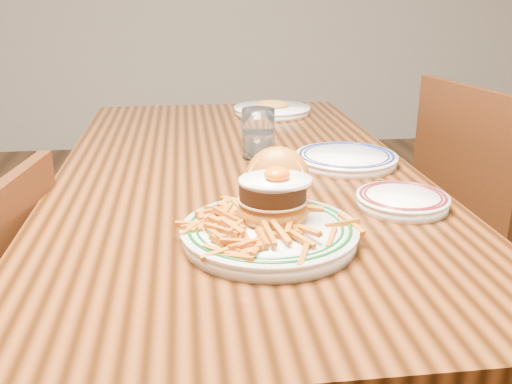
{
  "coord_description": "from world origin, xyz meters",
  "views": [
    {
      "loc": [
        -0.12,
        -1.31,
        1.16
      ],
      "look_at": [
        -0.0,
        -0.39,
        0.83
      ],
      "focal_mm": 40.0,
      "sensor_mm": 36.0,
      "label": 1
    }
  ],
  "objects": [
    {
      "name": "water_glass",
      "position": [
        0.06,
        0.09,
        0.8
      ],
      "size": [
        0.08,
        0.08,
        0.13
      ],
      "color": "white",
      "rests_on": "table"
    },
    {
      "name": "chair_right",
      "position": [
        0.75,
        0.12,
        0.49
      ],
      "size": [
        0.5,
        0.5,
        0.92
      ],
      "rotation": [
        0.0,
        0.0,
        3.33
      ],
      "color": "#3D190C",
      "rests_on": "floor"
    },
    {
      "name": "main_plate",
      "position": [
        0.02,
        -0.41,
        0.79
      ],
      "size": [
        0.3,
        0.32,
        0.15
      ],
      "rotation": [
        0.0,
        0.0,
        -0.28
      ],
      "color": "white",
      "rests_on": "table"
    },
    {
      "name": "far_plate",
      "position": [
        0.18,
        0.61,
        0.77
      ],
      "size": [
        0.26,
        0.26,
        0.05
      ],
      "rotation": [
        0.0,
        0.0,
        -0.32
      ],
      "color": "white",
      "rests_on": "table"
    },
    {
      "name": "side_plate",
      "position": [
        0.3,
        -0.3,
        0.77
      ],
      "size": [
        0.18,
        0.19,
        0.03
      ],
      "rotation": [
        0.0,
        0.0,
        -0.37
      ],
      "color": "white",
      "rests_on": "table"
    },
    {
      "name": "table",
      "position": [
        0.0,
        0.0,
        0.66
      ],
      "size": [
        0.85,
        1.6,
        0.75
      ],
      "color": "black",
      "rests_on": "floor"
    },
    {
      "name": "rear_plate",
      "position": [
        0.27,
        0.0,
        0.77
      ],
      "size": [
        0.25,
        0.25,
        0.03
      ],
      "rotation": [
        0.0,
        0.0,
        0.09
      ],
      "color": "white",
      "rests_on": "table"
    }
  ]
}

